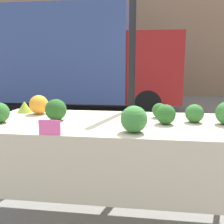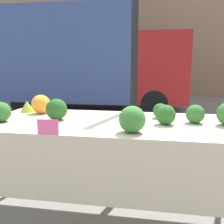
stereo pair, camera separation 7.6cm
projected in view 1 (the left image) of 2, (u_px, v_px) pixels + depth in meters
ground_plane at (112, 214)px, 2.30m from camera, size 40.00×40.00×0.00m
building_facade at (142, 16)px, 10.40m from camera, size 16.00×0.60×6.25m
tent_pole at (132, 80)px, 2.68m from camera, size 0.07×0.07×2.26m
parked_truck at (78, 58)px, 7.15m from camera, size 5.08×1.82×2.72m
market_table at (111, 135)px, 2.10m from camera, size 2.12×0.94×0.83m
orange_cauliflower at (39, 105)px, 2.45m from camera, size 0.18×0.18×0.18m
romanesco_head at (25, 107)px, 2.52m from camera, size 0.14×0.14×0.11m
broccoli_head_0 at (134, 119)px, 1.80m from camera, size 0.19×0.19×0.19m
broccoli_head_1 at (166, 114)px, 2.05m from camera, size 0.16×0.16×0.16m
broccoli_head_3 at (194, 113)px, 2.10m from camera, size 0.15×0.15×0.15m
broccoli_head_5 at (159, 110)px, 2.29m from camera, size 0.13×0.13×0.13m
broccoli_head_6 at (56, 110)px, 2.18m from camera, size 0.18×0.18×0.18m
price_sign at (50, 128)px, 1.74m from camera, size 0.15×0.01×0.10m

